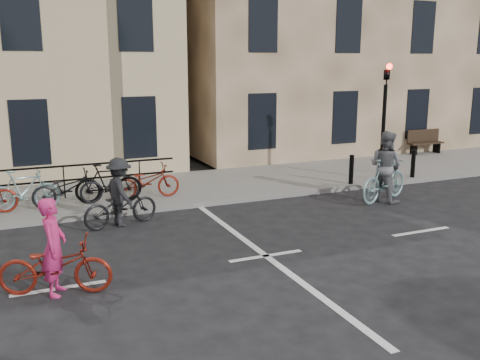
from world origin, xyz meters
name	(u,v)px	position (x,y,z in m)	size (l,w,h in m)	color
ground	(266,256)	(0.00, 0.00, 0.00)	(120.00, 120.00, 0.00)	black
sidewalk	(39,202)	(-4.00, 6.00, 0.07)	(46.00, 4.00, 0.15)	slate
building_east	(319,10)	(9.00, 13.00, 6.15)	(14.00, 10.00, 12.00)	#876D51
traffic_light	(385,107)	(6.20, 4.34, 2.45)	(0.18, 0.30, 3.90)	black
bollard_east	(351,169)	(5.00, 4.25, 0.60)	(0.14, 0.14, 0.90)	black
bollard_west	(413,164)	(7.40, 4.25, 0.60)	(0.14, 0.14, 0.90)	black
bench	(424,141)	(11.00, 7.73, 0.67)	(1.60, 0.41, 0.97)	black
parked_bikes	(24,191)	(-4.35, 5.04, 0.64)	(8.30, 1.23, 1.05)	black
cyclist_pink	(55,261)	(-4.04, -0.19, 0.58)	(1.99, 1.20, 1.68)	maroon
cyclist_grey	(385,173)	(4.97, 2.60, 0.80)	(2.13, 1.23, 1.99)	#7B9FA1
cyclist_dark	(120,199)	(-2.28, 3.23, 0.65)	(1.96, 1.18, 1.65)	black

